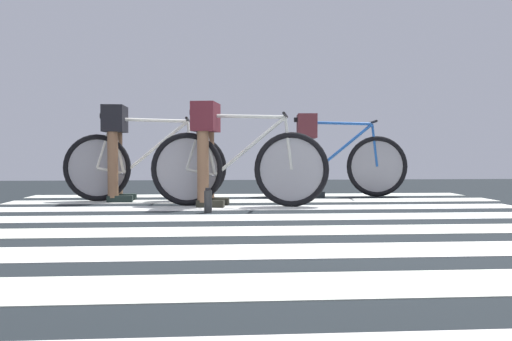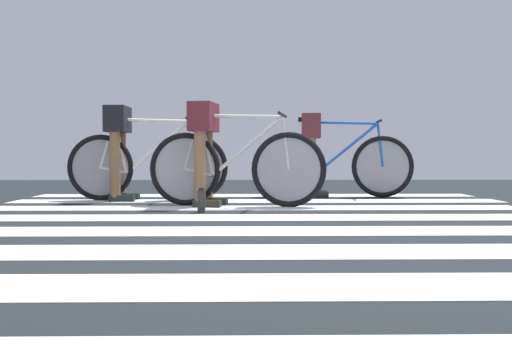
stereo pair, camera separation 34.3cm
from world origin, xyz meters
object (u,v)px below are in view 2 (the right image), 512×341
object	(u,v)px
bicycle_3_of_3	(338,164)
cyclist_3_of_3	(311,143)
bicycle_1_of_3	(235,166)
cyclist_1_of_3	(204,139)
water_bottle	(201,201)
bicycle_2_of_3	(147,165)
cyclist_2_of_3	(118,140)

from	to	relation	value
bicycle_3_of_3	cyclist_3_of_3	xyz separation A→B (m)	(-0.31, 0.03, 0.24)
bicycle_3_of_3	cyclist_3_of_3	distance (m)	0.39
bicycle_1_of_3	cyclist_1_of_3	xyz separation A→B (m)	(-0.31, 0.06, 0.26)
cyclist_1_of_3	water_bottle	world-z (taller)	cyclist_1_of_3
cyclist_1_of_3	cyclist_3_of_3	size ratio (longest dim) A/B	1.03
bicycle_3_of_3	cyclist_3_of_3	size ratio (longest dim) A/B	1.78
bicycle_3_of_3	water_bottle	distance (m)	2.23
bicycle_2_of_3	bicycle_3_of_3	distance (m)	2.19
cyclist_3_of_3	water_bottle	size ratio (longest dim) A/B	4.51
cyclist_2_of_3	bicycle_2_of_3	bearing A→B (deg)	0.00
bicycle_1_of_3	cyclist_1_of_3	bearing A→B (deg)	-180.00
bicycle_1_of_3	bicycle_3_of_3	world-z (taller)	same
bicycle_3_of_3	water_bottle	xyz separation A→B (m)	(-1.46, -1.66, -0.28)
bicycle_3_of_3	bicycle_1_of_3	bearing A→B (deg)	-130.91
bicycle_1_of_3	bicycle_3_of_3	distance (m)	1.62
bicycle_1_of_3	cyclist_2_of_3	distance (m)	1.47
bicycle_1_of_3	cyclist_3_of_3	distance (m)	1.45
cyclist_1_of_3	cyclist_3_of_3	xyz separation A→B (m)	(1.17, 1.09, -0.02)
bicycle_3_of_3	cyclist_2_of_3	bearing A→B (deg)	-164.19
bicycle_2_of_3	water_bottle	xyz separation A→B (m)	(0.69, -1.22, -0.28)
water_bottle	bicycle_3_of_3	bearing A→B (deg)	48.71
cyclist_1_of_3	bicycle_3_of_3	distance (m)	1.84
cyclist_1_of_3	bicycle_2_of_3	bearing A→B (deg)	147.54
bicycle_1_of_3	cyclist_1_of_3	size ratio (longest dim) A/B	1.71
cyclist_2_of_3	bicycle_3_of_3	distance (m)	2.51
cyclist_1_of_3	bicycle_2_of_3	xyz separation A→B (m)	(-0.66, 0.62, -0.26)
bicycle_2_of_3	cyclist_2_of_3	bearing A→B (deg)	-180.00
water_bottle	bicycle_2_of_3	bearing A→B (deg)	119.37
cyclist_2_of_3	cyclist_1_of_3	bearing A→B (deg)	-32.53
cyclist_3_of_3	water_bottle	xyz separation A→B (m)	(-1.15, -1.69, -0.53)
bicycle_2_of_3	water_bottle	bearing A→B (deg)	-60.90
water_bottle	cyclist_3_of_3	bearing A→B (deg)	55.80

